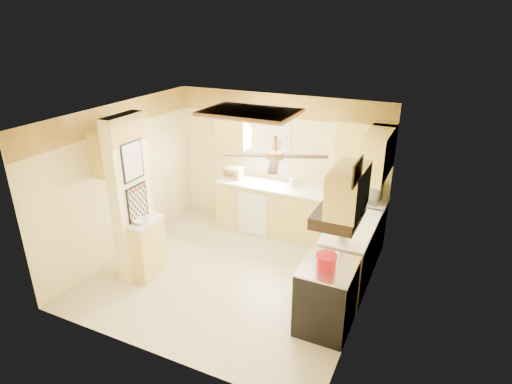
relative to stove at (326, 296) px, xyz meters
The scene contains 34 objects.
floor 1.82m from the stove, 161.77° to the left, with size 4.00×4.00×0.00m, color tan.
ceiling 2.69m from the stove, 161.77° to the left, with size 4.00×4.00×0.00m, color white.
wall_back 3.07m from the stove, 124.28° to the left, with size 4.00×4.00×0.00m, color #FFE99B.
wall_front 2.29m from the stove, 141.04° to the right, with size 4.00×4.00×0.00m, color #FFE99B.
wall_left 3.79m from the stove, behind, with size 3.80×3.80×0.00m, color #FFE99B.
wall_right 1.02m from the stove, 59.02° to the left, with size 3.80×3.80×0.00m, color #FFE99B.
wallpaper_border 3.48m from the stove, 124.50° to the left, with size 4.00×0.02×0.40m, color yellow.
partition_column 3.12m from the stove, behind, with size 0.20×0.70×2.50m, color #FFE99B.
partition_ledge 2.80m from the stove, behind, with size 0.25×0.55×0.90m, color #F9E876.
ledge_top 2.84m from the stove, behind, with size 0.28×0.58×0.04m, color silver.
lower_cabinets_back 2.45m from the stove, 118.55° to the left, with size 3.00×0.60×0.90m, color #F9E876.
lower_cabinets_right 1.15m from the stove, 88.49° to the left, with size 0.60×1.40×0.90m, color #F9E876.
countertop_back 2.48m from the stove, 118.66° to the left, with size 3.04×0.64×0.04m, color silver.
countertop_right 1.24m from the stove, 88.99° to the left, with size 0.64×1.44×0.04m, color silver.
dishwasher_panel 2.66m from the stove, 136.25° to the left, with size 0.58×0.02×0.80m, color white.
window 3.29m from the stove, 128.23° to the left, with size 0.92×0.02×1.02m.
upper_cab_back_left 3.67m from the stove, 137.92° to the left, with size 0.60×0.35×0.70m, color #F9E876.
upper_cab_back_right 2.67m from the stove, 93.01° to the left, with size 0.90×0.35×0.70m, color #F9E876.
upper_cab_right 2.28m from the stove, 85.07° to the left, with size 0.35×1.00×0.70m, color #F9E876.
upper_cab_left_wall 3.77m from the stove, behind, with size 0.35×0.75×0.70m, color #F9E876.
upper_cab_over_stove 1.50m from the stove, ahead, with size 0.35×0.76×0.52m, color #F9E876.
stove is the anchor object (origin of this frame).
range_hood 1.16m from the stove, ahead, with size 0.50×0.76×0.14m, color black.
poster_menu 3.22m from the stove, behind, with size 0.02×0.42×0.57m.
poster_nashville 3.00m from the stove, behind, with size 0.02×0.42×0.57m.
ceiling_light_panel 2.75m from the stove, 146.22° to the left, with size 1.35×0.95×0.06m.
ceiling_fan 1.95m from the stove, 167.38° to the right, with size 1.15×1.15×0.26m.
vent_grate 1.90m from the stove, 48.45° to the right, with size 0.02×0.40×0.25m, color black.
microwave 2.26m from the stove, 91.96° to the left, with size 0.59×0.40×0.33m, color white.
bowl 2.85m from the stove, behind, with size 0.22×0.22×0.05m, color white.
dutch_oven 0.55m from the stove, 108.17° to the right, with size 0.26×0.26×0.18m.
kettle 0.83m from the stove, 87.80° to the left, with size 0.17×0.17×0.26m.
dish_rack 3.32m from the stove, 138.76° to the left, with size 0.36×0.27×0.20m.
utensil_crock 2.65m from the stove, 120.60° to the left, with size 0.11×0.11×0.23m.
Camera 1 is at (2.78, -4.99, 3.76)m, focal length 30.00 mm.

